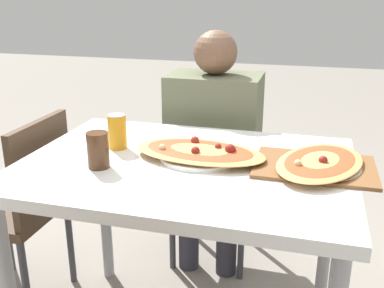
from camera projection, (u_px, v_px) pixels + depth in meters
dining_table at (186, 185)px, 1.53m from camera, size 1.10×0.80×0.78m
chair_far_seated at (218, 164)px, 2.27m from camera, size 0.40×0.40×0.84m
chair_side_left at (21, 201)px, 1.87m from camera, size 0.40×0.40×0.84m
person_seated at (214, 133)px, 2.11m from camera, size 0.42×0.30×1.15m
pizza_main at (199, 152)px, 1.53m from camera, size 0.48×0.30×0.06m
soda_can at (117, 132)px, 1.61m from camera, size 0.07×0.07×0.12m
drink_glass at (98, 150)px, 1.44m from camera, size 0.07×0.07×0.12m
serving_tray at (314, 167)px, 1.45m from camera, size 0.38×0.27×0.01m
pizza_second at (320, 163)px, 1.44m from camera, size 0.37×0.46×0.05m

